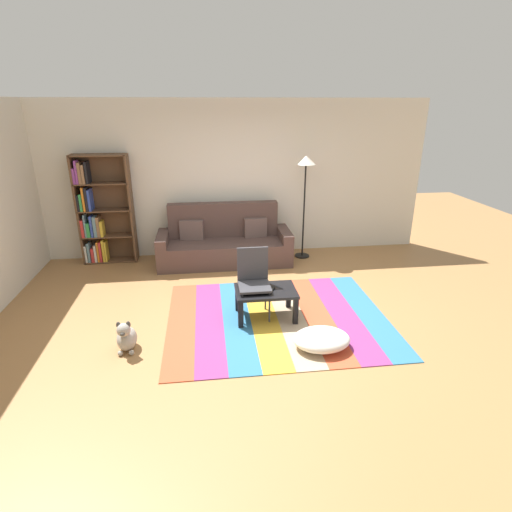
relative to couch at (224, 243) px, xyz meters
name	(u,v)px	position (x,y,z in m)	size (l,w,h in m)	color
ground_plane	(254,317)	(0.27, -2.02, -0.34)	(14.00, 14.00, 0.00)	#9E7042
back_wall	(237,179)	(0.27, 0.53, 1.01)	(6.80, 0.10, 2.70)	silver
rug	(277,318)	(0.56, -2.10, -0.33)	(2.81, 2.29, 0.01)	#C64C2D
couch	(224,243)	(0.00, 0.00, 0.00)	(2.26, 0.80, 1.00)	#4C3833
bookshelf	(99,214)	(-2.09, 0.28, 0.52)	(0.90, 0.28, 1.85)	brown
coffee_table	(266,294)	(0.42, -2.05, -0.01)	(0.77, 0.52, 0.38)	black
pouf	(322,339)	(0.94, -2.84, -0.22)	(0.65, 0.50, 0.21)	white
dog	(126,337)	(-1.24, -2.59, -0.18)	(0.22, 0.35, 0.40)	#9E998E
standing_lamp	(306,174)	(1.41, 0.07, 1.16)	(0.32, 0.32, 1.79)	black
tv_remote	(272,290)	(0.49, -2.07, 0.07)	(0.04, 0.15, 0.02)	black
folding_chair	(254,277)	(0.27, -1.94, 0.20)	(0.40, 0.40, 0.90)	#38383D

